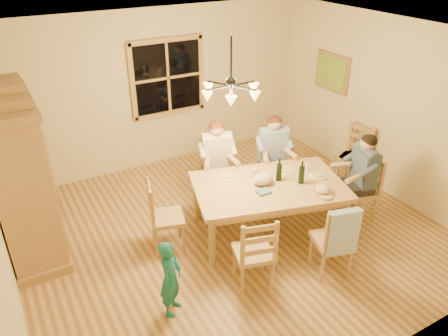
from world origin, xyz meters
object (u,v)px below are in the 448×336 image
chair_near_left (253,263)px  chair_spare_front (353,167)px  chandelier (231,90)px  adult_woman (217,153)px  chair_end_right (358,200)px  adult_slate_man (364,167)px  chair_end_left (168,227)px  adult_plaid_man (273,146)px  dining_table (269,191)px  wine_bottle_a (279,170)px  chair_far_left (217,184)px  chair_spare_back (350,166)px  chair_near_right (331,250)px  child (171,278)px  chair_far_right (271,177)px  armoire (21,181)px  wine_bottle_b (302,172)px

chair_near_left → chair_spare_front: size_ratio=1.00×
chandelier → adult_woman: 1.49m
chair_end_right → adult_slate_man: adult_slate_man is taller
chair_end_left → adult_plaid_man: bearing=118.0°
dining_table → adult_slate_man: bearing=-15.7°
wine_bottle_a → chair_end_right: bearing=-19.3°
chair_far_left → chair_spare_back: 2.29m
chair_end_left → adult_slate_man: adult_slate_man is taller
wine_bottle_a → adult_plaid_man: bearing=59.6°
dining_table → adult_woman: (-0.23, 1.04, 0.18)m
chair_near_left → chair_near_right: 1.00m
chair_spare_front → chair_spare_back: 0.06m
chair_near_right → adult_plaid_man: size_ratio=1.13×
child → chair_spare_front: 3.90m
chair_far_right → chair_near_right: same height
armoire → wine_bottle_a: size_ratio=6.97×
chair_end_left → chair_spare_front: same height
child → adult_plaid_man: bearing=-14.8°
child → chair_near_right: bearing=-56.9°
adult_slate_man → wine_bottle_a: (-1.16, 0.41, 0.08)m
armoire → adult_plaid_man: armoire is taller
chair_far_left → chair_spare_front: bearing=179.9°
chair_end_right → dining_table: bearing=90.0°
adult_plaid_man → child: size_ratio=0.94×
chandelier → chair_end_left: (-0.87, 0.14, -1.77)m
chandelier → adult_plaid_man: (1.09, 0.56, -1.24)m
chair_near_left → child: bearing=-167.9°
chair_spare_front → chair_spare_back: bearing=-22.5°
adult_woman → chair_spare_back: bearing=-178.8°
adult_slate_man → chair_spare_front: 1.16m
chair_far_right → adult_slate_man: 1.47m
chair_end_left → chair_end_right: (2.66, -0.75, 0.00)m
chair_end_left → chair_spare_front: (3.32, 0.04, 0.00)m
adult_slate_man → wine_bottle_b: bearing=93.6°
adult_woman → dining_table: bearing=117.9°
adult_plaid_man → adult_slate_man: size_ratio=1.00×
dining_table → chair_spare_back: bearing=13.3°
chair_end_left → wine_bottle_a: (1.51, -0.34, 0.62)m
chair_far_right → chair_end_left: bearing=28.0°
adult_woman → adult_plaid_man: 0.88m
adult_woman → adult_slate_man: 2.10m
armoire → chair_far_left: bearing=-2.6°
armoire → chair_near_right: bearing=-35.3°
chair_far_right → chair_end_right: (0.70, -1.17, 0.00)m
chandelier → chair_near_left: (-0.27, -1.01, -1.77)m
chair_near_right → child: chair_near_right is taller
chandelier → wine_bottle_b: 1.49m
chandelier → chair_far_right: 2.16m
adult_plaid_man → chair_spare_back: adult_plaid_man is taller
chair_far_left → chair_spare_front: same height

